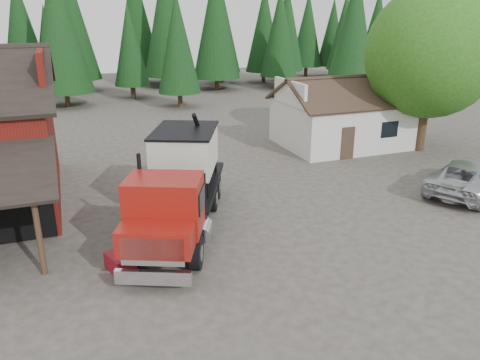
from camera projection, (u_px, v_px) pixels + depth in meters
name	position (u px, v px, depth m)	size (l,w,h in m)	color
ground	(219.00, 273.00, 16.04)	(120.00, 120.00, 0.00)	#423D34
farmhouse	(343.00, 120.00, 31.25)	(8.60, 6.42, 4.65)	silver
deciduous_tree	(432.00, 57.00, 28.49)	(8.00, 8.00, 10.20)	#382619
conifer_backdrop	(104.00, 92.00, 53.06)	(76.00, 16.00, 16.00)	black
near_pine_b	(178.00, 43.00, 42.49)	(3.96, 3.96, 10.40)	#382619
near_pine_c	(354.00, 31.00, 43.94)	(4.84, 4.84, 12.40)	#382619
near_pine_d	(58.00, 25.00, 42.19)	(5.28, 5.28, 13.40)	#382619
feed_truck	(179.00, 181.00, 18.79)	(6.30, 9.94, 4.39)	black
silver_car	(469.00, 176.00, 23.05)	(2.78, 6.03, 1.68)	#B7B9C0
equip_box	(120.00, 263.00, 16.15)	(0.70, 1.10, 0.60)	maroon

